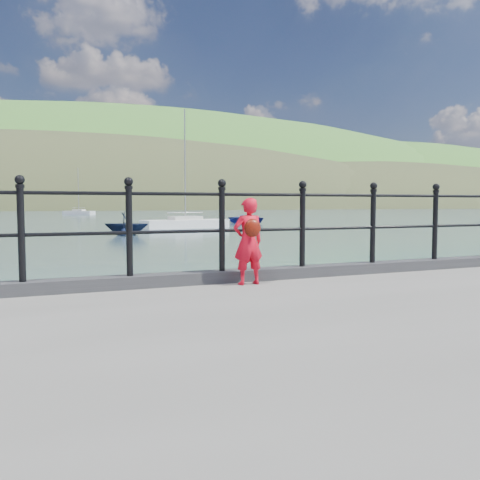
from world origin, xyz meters
name	(u,v)px	position (x,y,z in m)	size (l,w,h in m)	color
ground	(175,359)	(0.00, 0.00, 0.00)	(600.00, 600.00, 0.00)	#2D4251
kerb	(178,279)	(0.00, -0.15, 1.07)	(60.00, 0.30, 0.15)	#28282B
railing	(177,220)	(0.00, -0.15, 1.82)	(18.11, 0.11, 1.20)	black
far_shore	(117,255)	(38.34, 239.41, -22.57)	(830.00, 200.00, 156.00)	#333A21
child	(248,241)	(0.83, -0.47, 1.56)	(0.41, 0.32, 1.10)	red
launch_blue	(247,219)	(19.68, 42.26, 0.50)	(3.42, 4.79, 0.99)	navy
launch_navy	(126,224)	(4.24, 26.65, 0.74)	(2.43, 2.82, 1.49)	black
sailboat_near	(185,224)	(10.67, 34.79, 0.34)	(7.71, 3.43, 10.08)	white
sailboat_deep	(79,213)	(7.67, 94.22, 0.34)	(5.80, 5.38, 9.03)	silver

